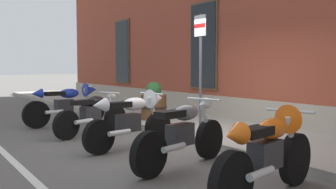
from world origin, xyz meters
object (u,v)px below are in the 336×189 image
object	(u,v)px
motorcycle_black_naked	(93,114)
barrel_planter	(154,104)
motorcycle_white_sport	(134,117)
motorcycle_grey_naked	(183,134)
parking_sign	(200,56)
motorcycle_blue_sport	(69,103)
motorcycle_orange_sport	(271,148)

from	to	relation	value
motorcycle_black_naked	barrel_planter	distance (m)	2.03
motorcycle_white_sport	motorcycle_black_naked	bearing A→B (deg)	-176.65
motorcycle_white_sport	motorcycle_grey_naked	world-z (taller)	motorcycle_white_sport
motorcycle_white_sport	barrel_planter	size ratio (longest dim) A/B	2.04
parking_sign	motorcycle_blue_sport	bearing A→B (deg)	-150.03
motorcycle_white_sport	motorcycle_grey_naked	xyz separation A→B (m)	(1.62, -0.04, -0.09)
parking_sign	barrel_planter	xyz separation A→B (m)	(-2.07, 0.10, -1.20)
motorcycle_blue_sport	barrel_planter	world-z (taller)	barrel_planter
parking_sign	motorcycle_white_sport	bearing A→B (deg)	-81.64
motorcycle_blue_sport	motorcycle_white_sport	xyz separation A→B (m)	(3.38, 0.07, 0.00)
motorcycle_grey_naked	barrel_planter	world-z (taller)	barrel_planter
motorcycle_white_sport	motorcycle_orange_sport	size ratio (longest dim) A/B	0.97
parking_sign	motorcycle_orange_sport	bearing A→B (deg)	-25.96
motorcycle_blue_sport	parking_sign	world-z (taller)	parking_sign
motorcycle_grey_naked	motorcycle_orange_sport	bearing A→B (deg)	2.53
motorcycle_blue_sport	parking_sign	distance (m)	3.79
motorcycle_blue_sport	motorcycle_orange_sport	distance (m)	6.64
motorcycle_black_naked	motorcycle_blue_sport	bearing A→B (deg)	178.83
motorcycle_blue_sport	motorcycle_black_naked	distance (m)	1.69
parking_sign	motorcycle_grey_naked	bearing A→B (deg)	-43.50
motorcycle_orange_sport	motorcycle_blue_sport	bearing A→B (deg)	-179.17
motorcycle_white_sport	motorcycle_orange_sport	xyz separation A→B (m)	(3.25, 0.03, -0.01)
motorcycle_grey_naked	barrel_planter	distance (m)	4.37
barrel_planter	motorcycle_blue_sport	bearing A→B (deg)	-119.14
parking_sign	barrel_planter	bearing A→B (deg)	177.35
motorcycle_black_naked	motorcycle_grey_naked	size ratio (longest dim) A/B	0.95
barrel_planter	motorcycle_orange_sport	bearing A→B (deg)	-17.92
motorcycle_white_sport	barrel_planter	distance (m)	2.96
motorcycle_white_sport	motorcycle_blue_sport	bearing A→B (deg)	-178.89
motorcycle_orange_sport	parking_sign	distance (m)	4.07
motorcycle_orange_sport	parking_sign	world-z (taller)	parking_sign
motorcycle_black_naked	parking_sign	xyz separation A→B (m)	(1.44, 1.84, 1.27)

